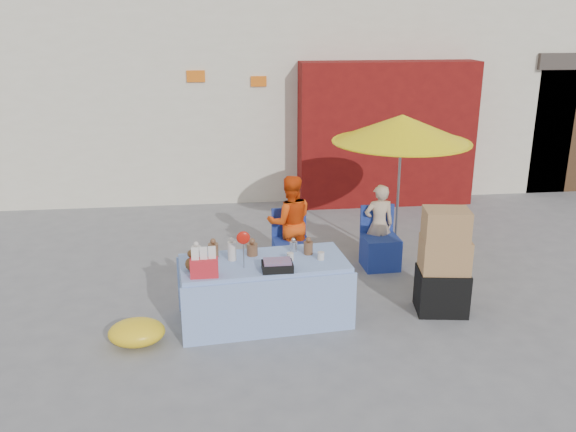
{
  "coord_description": "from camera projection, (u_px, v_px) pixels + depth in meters",
  "views": [
    {
      "loc": [
        -0.88,
        -6.51,
        3.36
      ],
      "look_at": [
        -0.03,
        0.6,
        1.0
      ],
      "focal_mm": 38.0,
      "sensor_mm": 36.0,
      "label": 1
    }
  ],
  "objects": [
    {
      "name": "vendor_beige",
      "position": [
        379.0,
        225.0,
        8.51
      ],
      "size": [
        0.43,
        0.29,
        1.16
      ],
      "primitive_type": "imported",
      "rotation": [
        0.0,
        0.0,
        3.18
      ],
      "color": "#C8AB8D",
      "rests_on": "ground"
    },
    {
      "name": "market_table",
      "position": [
        264.0,
        290.0,
        6.96
      ],
      "size": [
        1.99,
        1.07,
        1.16
      ],
      "rotation": [
        0.0,
        0.0,
        0.1
      ],
      "color": "#90AEE7",
      "rests_on": "ground"
    },
    {
      "name": "ground",
      "position": [
        297.0,
        311.0,
        7.29
      ],
      "size": [
        80.0,
        80.0,
        0.0
      ],
      "primitive_type": "plane",
      "color": "slate",
      "rests_on": "ground"
    },
    {
      "name": "vendor_orange",
      "position": [
        290.0,
        222.0,
        8.35
      ],
      "size": [
        0.66,
        0.53,
        1.32
      ],
      "primitive_type": "imported",
      "rotation": [
        0.0,
        0.0,
        3.18
      ],
      "color": "#F2490C",
      "rests_on": "ground"
    },
    {
      "name": "box_stack",
      "position": [
        444.0,
        265.0,
        7.1
      ],
      "size": [
        0.64,
        0.55,
        1.28
      ],
      "rotation": [
        0.0,
        0.0,
        -0.15
      ],
      "color": "black",
      "rests_on": "ground"
    },
    {
      "name": "tarp_bundle",
      "position": [
        137.0,
        332.0,
        6.52
      ],
      "size": [
        0.69,
        0.6,
        0.27
      ],
      "primitive_type": "ellipsoid",
      "rotation": [
        0.0,
        0.0,
        -0.2
      ],
      "color": "yellow",
      "rests_on": "ground"
    },
    {
      "name": "chair_right",
      "position": [
        380.0,
        250.0,
        8.49
      ],
      "size": [
        0.5,
        0.49,
        0.85
      ],
      "rotation": [
        0.0,
        0.0,
        0.04
      ],
      "color": "navy",
      "rests_on": "ground"
    },
    {
      "name": "umbrella",
      "position": [
        402.0,
        129.0,
        8.28
      ],
      "size": [
        1.9,
        1.9,
        2.09
      ],
      "color": "gray",
      "rests_on": "ground"
    },
    {
      "name": "backdrop",
      "position": [
        276.0,
        28.0,
        13.46
      ],
      "size": [
        14.0,
        8.0,
        7.8
      ],
      "color": "silver",
      "rests_on": "ground"
    },
    {
      "name": "chair_left",
      "position": [
        291.0,
        254.0,
        8.35
      ],
      "size": [
        0.5,
        0.49,
        0.85
      ],
      "rotation": [
        0.0,
        0.0,
        0.04
      ],
      "color": "navy",
      "rests_on": "ground"
    }
  ]
}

